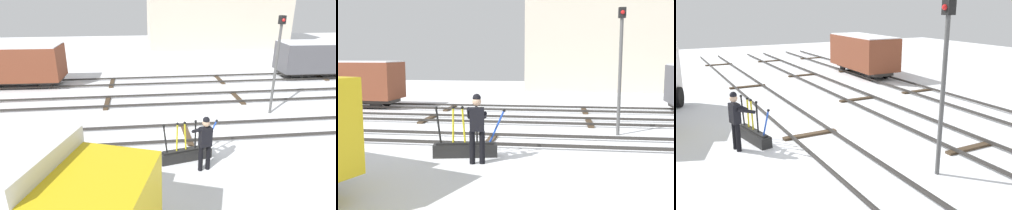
% 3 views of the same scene
% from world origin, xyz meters
% --- Properties ---
extents(ground_plane, '(60.00, 60.00, 0.00)m').
position_xyz_m(ground_plane, '(0.00, 0.00, 0.00)').
color(ground_plane, white).
extents(track_main_line, '(44.00, 1.94, 0.18)m').
position_xyz_m(track_main_line, '(0.00, 0.00, 0.11)').
color(track_main_line, '#2D2B28').
rests_on(track_main_line, ground_plane).
extents(track_siding_near, '(44.00, 1.94, 0.18)m').
position_xyz_m(track_siding_near, '(0.00, 3.98, 0.11)').
color(track_siding_near, '#2D2B28').
rests_on(track_siding_near, ground_plane).
extents(track_siding_far, '(44.00, 1.94, 0.18)m').
position_xyz_m(track_siding_far, '(0.00, 7.60, 0.11)').
color(track_siding_far, '#2D2B28').
rests_on(track_siding_far, ground_plane).
extents(switch_lever_frame, '(2.04, 0.72, 1.45)m').
position_xyz_m(switch_lever_frame, '(-0.35, -1.86, 0.25)').
color(switch_lever_frame, black).
rests_on(switch_lever_frame, ground_plane).
extents(rail_worker, '(0.63, 0.77, 1.87)m').
position_xyz_m(rail_worker, '(0.13, -2.49, 1.07)').
color(rail_worker, black).
rests_on(rail_worker, ground_plane).
extents(signal_post, '(0.24, 0.32, 4.50)m').
position_xyz_m(signal_post, '(4.37, 1.82, 2.71)').
color(signal_post, '#4C4C4C').
rests_on(signal_post, ground_plane).
extents(freight_car_near_switch, '(5.44, 2.40, 2.53)m').
position_xyz_m(freight_car_near_switch, '(-9.11, 7.60, 1.45)').
color(freight_car_near_switch, '#2D2B28').
rests_on(freight_car_near_switch, ground_plane).
extents(freight_car_back_track, '(5.54, 2.27, 2.41)m').
position_xyz_m(freight_car_back_track, '(10.33, 7.60, 1.39)').
color(freight_car_back_track, '#2D2B28').
rests_on(freight_car_back_track, ground_plane).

